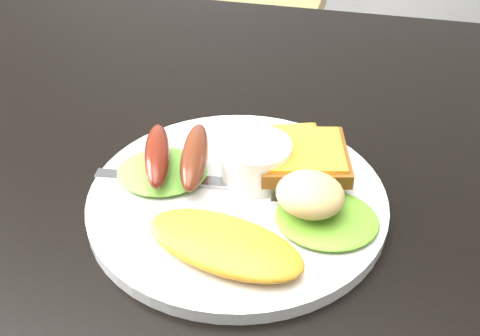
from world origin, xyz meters
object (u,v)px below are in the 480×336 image
(dining_table, at_px, (174,165))
(plate, at_px, (237,199))
(dining_chair, at_px, (234,15))
(person, at_px, (388,5))

(dining_table, height_order, plate, plate)
(plate, bearing_deg, dining_chair, 104.12)
(dining_chair, bearing_deg, dining_table, -77.06)
(person, height_order, plate, person)
(dining_table, xyz_separation_m, plate, (0.08, -0.07, 0.03))
(dining_table, xyz_separation_m, dining_chair, (-0.21, 1.08, -0.28))
(plate, bearing_deg, dining_table, 140.86)
(dining_chair, xyz_separation_m, plate, (0.29, -1.15, 0.31))
(dining_table, distance_m, person, 0.58)
(dining_table, bearing_deg, dining_chair, 100.81)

